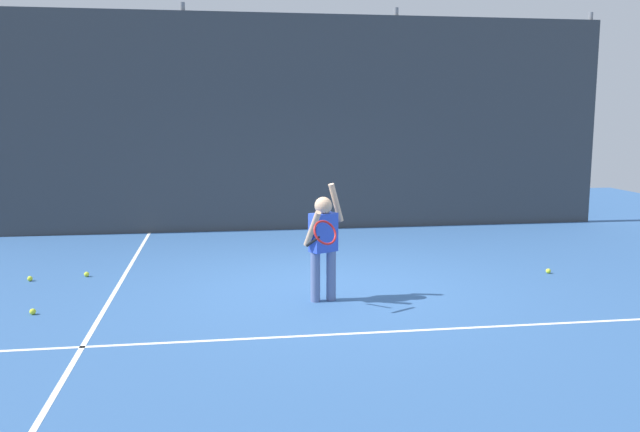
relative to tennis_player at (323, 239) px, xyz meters
The scene contains 12 objects.
ground_plane 0.96m from the tennis_player, 72.00° to the left, with size 20.00×20.00×0.00m, color #335B93.
court_line_baseline 1.39m from the tennis_player, 80.51° to the right, with size 9.00×0.05×0.00m, color white.
court_line_sideline 3.00m from the tennis_player, 146.61° to the left, with size 0.05×9.00×0.00m, color white.
back_fence_windscreen 5.05m from the tennis_player, 87.71° to the left, with size 11.85×0.08×3.91m, color #383D42.
fence_post_1 5.40m from the tennis_player, 109.26° to the left, with size 0.09×0.09×4.06m, color slate.
fence_post_2 5.54m from the tennis_player, 66.80° to the left, with size 0.09×0.09×4.06m, color slate.
fence_post_3 7.86m from the tennis_player, 39.65° to the left, with size 0.09×0.09×4.06m, color slate.
tennis_player is the anchor object (origin of this frame).
tennis_ball_1 3.23m from the tennis_player, behind, with size 0.07×0.07×0.07m, color #CCE033.
tennis_ball_2 3.40m from the tennis_player, 15.30° to the left, with size 0.07×0.07×0.07m, color #CCE033.
tennis_ball_3 3.94m from the tennis_player, 157.62° to the left, with size 0.07×0.07×0.07m, color #CCE033.
tennis_ball_4 3.40m from the tennis_player, 151.04° to the left, with size 0.07×0.07×0.07m, color #CCE033.
Camera 1 is at (-1.33, -7.88, 2.12)m, focal length 37.19 mm.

